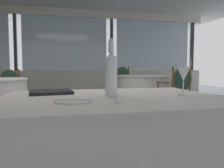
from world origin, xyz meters
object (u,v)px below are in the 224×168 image
object	(u,v)px
menu_book	(51,92)
dining_chair_0_0	(8,87)
dining_chair_1_1	(124,81)
wine_glass	(184,75)
side_plate	(73,101)
water_bottle	(111,73)
dining_chair_1_0	(177,89)

from	to	relation	value
menu_book	dining_chair_0_0	distance (m)	3.53
dining_chair_0_0	dining_chair_1_1	world-z (taller)	dining_chair_1_1
wine_glass	side_plate	bearing A→B (deg)	-170.38
menu_book	dining_chair_0_0	bearing A→B (deg)	99.98
water_bottle	dining_chair_1_1	xyz separation A→B (m)	(1.40, 4.58, -0.33)
side_plate	menu_book	bearing A→B (deg)	107.34
side_plate	dining_chair_0_0	size ratio (longest dim) A/B	0.22
dining_chair_1_1	menu_book	bearing A→B (deg)	-32.79
water_bottle	dining_chair_1_0	size ratio (longest dim) A/B	0.37
dining_chair_0_0	dining_chair_1_0	distance (m)	3.42
side_plate	dining_chair_1_0	size ratio (longest dim) A/B	0.21
wine_glass	dining_chair_1_1	bearing A→B (deg)	78.51
wine_glass	menu_book	bearing A→B (deg)	159.99
menu_book	dining_chair_1_1	bearing A→B (deg)	61.02
menu_book	dining_chair_1_0	bearing A→B (deg)	38.15
water_bottle	wine_glass	xyz separation A→B (m)	(0.45, -0.07, -0.01)
side_plate	water_bottle	bearing A→B (deg)	38.51
menu_book	dining_chair_1_1	size ratio (longest dim) A/B	0.28
menu_book	dining_chair_1_0	world-z (taller)	dining_chair_1_0
wine_glass	water_bottle	bearing A→B (deg)	170.58
wine_glass	dining_chair_1_1	size ratio (longest dim) A/B	0.18
dining_chair_0_0	dining_chair_1_1	size ratio (longest dim) A/B	0.92
wine_glass	dining_chair_0_0	world-z (taller)	wine_glass
side_plate	wine_glass	bearing A→B (deg)	9.62
wine_glass	dining_chair_0_0	xyz separation A→B (m)	(-1.85, 3.67, -0.36)
side_plate	dining_chair_1_0	bearing A→B (deg)	51.76
water_bottle	dining_chair_0_0	size ratio (longest dim) A/B	0.39
wine_glass	dining_chair_1_0	world-z (taller)	dining_chair_1_0
side_plate	dining_chair_1_1	bearing A→B (deg)	71.09
dining_chair_0_0	side_plate	bearing A→B (deg)	20.61
side_plate	dining_chair_1_1	size ratio (longest dim) A/B	0.20
dining_chair_0_0	dining_chair_1_0	world-z (taller)	dining_chair_1_0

